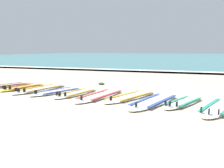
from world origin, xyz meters
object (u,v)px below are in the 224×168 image
surfboard_6 (131,96)px  surfboard_3 (58,91)px  surfboard_9 (220,107)px  surfboard_2 (41,89)px  surfboard_0 (8,86)px  surfboard_8 (183,102)px  surfboard_4 (76,93)px  surfboard_7 (154,101)px  surfboard_5 (100,95)px  surfboard_1 (23,87)px

surfboard_6 → surfboard_3: bearing=179.0°
surfboard_9 → surfboard_2: bearing=170.7°
surfboard_0 → surfboard_6: same height
surfboard_2 → surfboard_8: size_ratio=1.23×
surfboard_2 → surfboard_4: 1.54m
surfboard_7 → surfboard_3: bearing=171.3°
surfboard_2 → surfboard_0: bearing=170.7°
surfboard_2 → surfboard_9: (5.39, -0.88, 0.00)m
surfboard_0 → surfboard_2: size_ratio=0.82×
surfboard_5 → surfboard_9: same height
surfboard_0 → surfboard_7: (5.44, -0.97, -0.00)m
surfboard_7 → surfboard_8: same height
surfboard_1 → surfboard_9: size_ratio=0.80×
surfboard_3 → surfboard_9: same height
surfboard_1 → surfboard_2: bearing=-6.1°
surfboard_0 → surfboard_5: 3.93m
surfboard_4 → surfboard_9: bearing=-7.8°
surfboard_2 → surfboard_4: same height
surfboard_2 → surfboard_8: 4.61m
surfboard_2 → surfboard_5: size_ratio=0.98×
surfboard_6 → surfboard_0: bearing=173.4°
surfboard_1 → surfboard_2: size_ratio=0.81×
surfboard_3 → surfboard_7: (3.06, -0.47, -0.00)m
surfboard_0 → surfboard_6: 4.74m
surfboard_3 → surfboard_0: bearing=168.0°
surfboard_4 → surfboard_5: (0.80, -0.09, -0.00)m
surfboard_1 → surfboard_7: (4.63, -0.80, -0.00)m
surfboard_3 → surfboard_7: size_ratio=0.82×
surfboard_4 → surfboard_7: size_ratio=0.78×
surfboard_3 → surfboard_6: 2.33m
surfboard_5 → surfboard_6: same height
surfboard_3 → surfboard_5: 1.50m
surfboard_1 → surfboard_4: (2.25, -0.43, -0.00)m
surfboard_6 → surfboard_9: (2.25, -0.59, 0.00)m
surfboard_7 → surfboard_0: bearing=169.9°
surfboard_2 → surfboard_3: bearing=-17.1°
surfboard_1 → surfboard_9: (6.14, -0.96, -0.00)m
surfboard_1 → surfboard_6: size_ratio=0.83×
surfboard_6 → surfboard_9: bearing=-14.7°
surfboard_3 → surfboard_7: bearing=-8.7°
surfboard_4 → surfboard_6: (1.64, 0.05, -0.00)m
surfboard_5 → surfboard_7: same height
surfboard_8 → surfboard_5: bearing=175.6°
surfboard_3 → surfboard_9: size_ratio=0.87×
surfboard_1 → surfboard_6: (3.90, -0.37, -0.00)m
surfboard_7 → surfboard_9: bearing=-6.2°
surfboard_6 → surfboard_2: bearing=174.7°
surfboard_0 → surfboard_2: same height
surfboard_1 → surfboard_5: 3.10m
surfboard_5 → surfboard_6: bearing=10.0°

